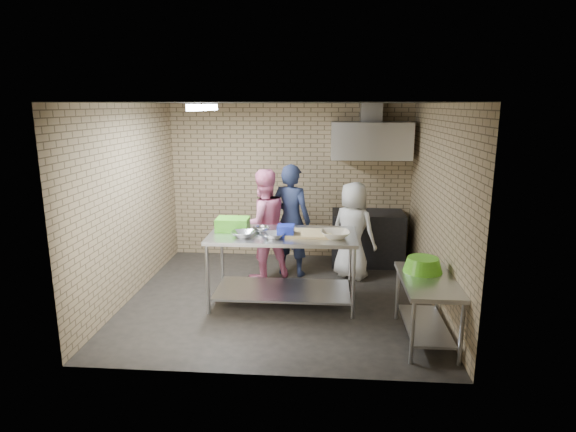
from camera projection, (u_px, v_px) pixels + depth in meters
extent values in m
plane|color=black|center=(280.00, 298.00, 6.82)|extent=(4.20, 4.20, 0.00)
plane|color=black|center=(279.00, 103.00, 6.20)|extent=(4.20, 4.20, 0.00)
cube|color=#96805D|center=(290.00, 182.00, 8.45)|extent=(4.20, 0.06, 2.70)
cube|color=#96805D|center=(260.00, 248.00, 4.57)|extent=(4.20, 0.06, 2.70)
cube|color=#96805D|center=(129.00, 202.00, 6.67)|extent=(0.06, 4.00, 2.70)
cube|color=#96805D|center=(437.00, 207.00, 6.35)|extent=(0.06, 4.00, 2.70)
cube|color=silver|center=(283.00, 269.00, 6.56)|extent=(1.97, 0.99, 0.99)
cube|color=silver|center=(426.00, 310.00, 5.53)|extent=(0.60, 1.20, 0.75)
cube|color=black|center=(367.00, 238.00, 8.21)|extent=(1.20, 0.70, 0.90)
cube|color=silver|center=(371.00, 140.00, 7.89)|extent=(1.30, 0.60, 0.60)
cube|color=#A5A8AD|center=(371.00, 112.00, 7.93)|extent=(0.35, 0.30, 0.30)
cube|color=#3F2B19|center=(387.00, 151.00, 8.09)|extent=(0.80, 0.20, 0.04)
cube|color=white|center=(203.00, 107.00, 6.29)|extent=(0.10, 1.25, 0.08)
cube|color=green|center=(233.00, 224.00, 6.59)|extent=(0.44, 0.33, 0.18)
cube|color=#1829B4|center=(286.00, 231.00, 6.33)|extent=(0.22, 0.22, 0.14)
cube|color=tan|center=(309.00, 233.00, 6.40)|extent=(0.60, 0.46, 0.03)
imported|color=#ACAEB3|center=(243.00, 234.00, 6.28)|extent=(0.33, 0.33, 0.08)
imported|color=#ADAFB4|center=(261.00, 230.00, 6.51)|extent=(0.25, 0.25, 0.07)
imported|color=silver|center=(273.00, 235.00, 6.23)|extent=(0.31, 0.31, 0.07)
imported|color=beige|center=(335.00, 234.00, 6.24)|extent=(0.41, 0.41, 0.09)
cylinder|color=#B22619|center=(373.00, 144.00, 8.09)|extent=(0.07, 0.07, 0.18)
cylinder|color=green|center=(397.00, 145.00, 8.06)|extent=(0.06, 0.06, 0.15)
imported|color=#161937|center=(291.00, 220.00, 7.59)|extent=(0.76, 0.63, 1.79)
imported|color=pink|center=(263.00, 224.00, 7.46)|extent=(1.05, 0.98, 1.72)
imported|color=silver|center=(353.00, 230.00, 7.48)|extent=(0.89, 0.81, 1.53)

